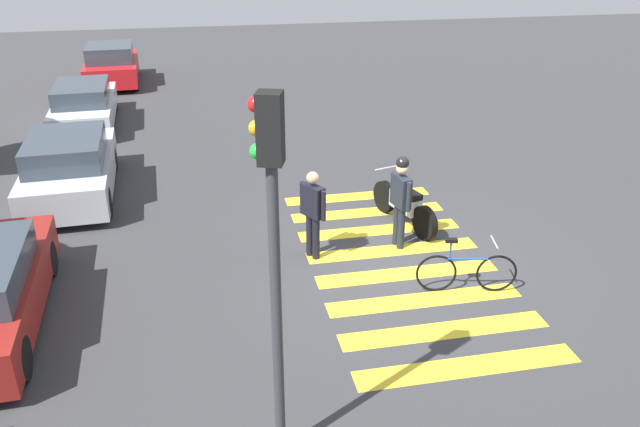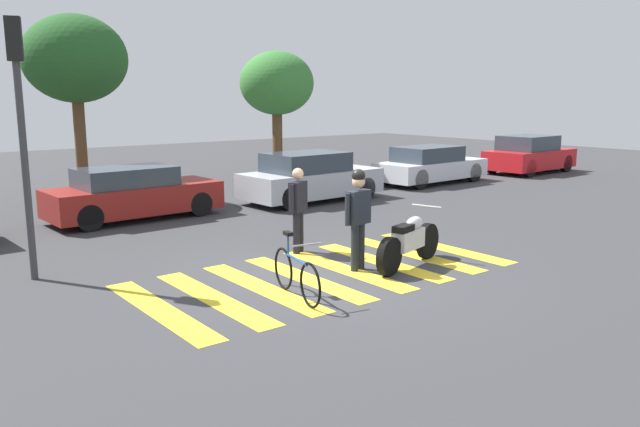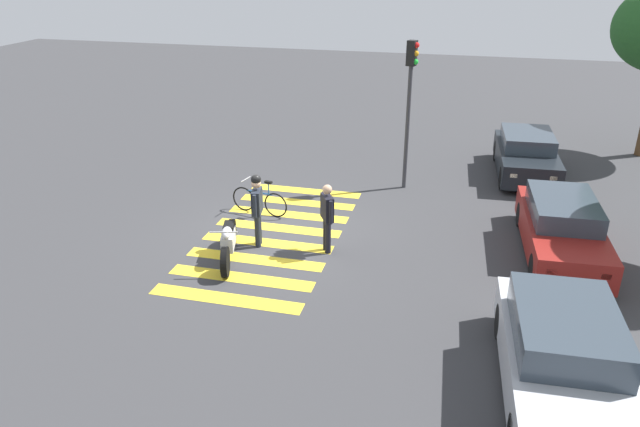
{
  "view_description": "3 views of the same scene",
  "coord_description": "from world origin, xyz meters",
  "px_view_note": "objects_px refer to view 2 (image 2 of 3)",
  "views": [
    {
      "loc": [
        -9.91,
        3.52,
        5.82
      ],
      "look_at": [
        0.84,
        1.35,
        0.74
      ],
      "focal_mm": 35.65,
      "sensor_mm": 36.0,
      "label": 1
    },
    {
      "loc": [
        -6.76,
        -8.51,
        3.15
      ],
      "look_at": [
        0.52,
        0.84,
        0.91
      ],
      "focal_mm": 35.4,
      "sensor_mm": 36.0,
      "label": 2
    },
    {
      "loc": [
        13.11,
        4.57,
        6.74
      ],
      "look_at": [
        0.06,
        1.26,
        0.77
      ],
      "focal_mm": 33.69,
      "sensor_mm": 36.0,
      "label": 3
    }
  ],
  "objects_px": {
    "car_silver_sedan": "(310,178)",
    "car_red_convertible": "(529,155)",
    "car_maroon_wagon": "(133,194)",
    "car_white_van": "(430,165)",
    "officer_by_motorcycle": "(358,212)",
    "officer_on_foot": "(298,205)",
    "leaning_bicycle": "(296,274)",
    "police_motorcycle": "(409,242)",
    "traffic_light_pole": "(20,108)"
  },
  "relations": [
    {
      "from": "officer_on_foot",
      "to": "traffic_light_pole",
      "type": "distance_m",
      "value": 5.26
    },
    {
      "from": "car_red_convertible",
      "to": "police_motorcycle",
      "type": "bearing_deg",
      "value": -153.56
    },
    {
      "from": "police_motorcycle",
      "to": "car_maroon_wagon",
      "type": "relative_size",
      "value": 0.49
    },
    {
      "from": "leaning_bicycle",
      "to": "car_red_convertible",
      "type": "xyz_separation_m",
      "value": [
        17.03,
        7.31,
        0.34
      ]
    },
    {
      "from": "officer_on_foot",
      "to": "car_silver_sedan",
      "type": "relative_size",
      "value": 0.39
    },
    {
      "from": "police_motorcycle",
      "to": "traffic_light_pole",
      "type": "xyz_separation_m",
      "value": [
        -5.71,
        3.43,
        2.46
      ]
    },
    {
      "from": "car_maroon_wagon",
      "to": "car_white_van",
      "type": "bearing_deg",
      "value": -0.56
    },
    {
      "from": "leaning_bicycle",
      "to": "car_red_convertible",
      "type": "distance_m",
      "value": 18.53
    },
    {
      "from": "car_white_van",
      "to": "traffic_light_pole",
      "type": "height_order",
      "value": "traffic_light_pole"
    },
    {
      "from": "police_motorcycle",
      "to": "traffic_light_pole",
      "type": "bearing_deg",
      "value": 149.05
    },
    {
      "from": "officer_by_motorcycle",
      "to": "car_red_convertible",
      "type": "height_order",
      "value": "officer_by_motorcycle"
    },
    {
      "from": "car_maroon_wagon",
      "to": "car_red_convertible",
      "type": "bearing_deg",
      "value": -1.49
    },
    {
      "from": "police_motorcycle",
      "to": "officer_on_foot",
      "type": "bearing_deg",
      "value": 115.32
    },
    {
      "from": "leaning_bicycle",
      "to": "officer_on_foot",
      "type": "bearing_deg",
      "value": 53.32
    },
    {
      "from": "officer_by_motorcycle",
      "to": "car_silver_sedan",
      "type": "height_order",
      "value": "officer_by_motorcycle"
    },
    {
      "from": "police_motorcycle",
      "to": "car_white_van",
      "type": "distance_m",
      "value": 11.46
    },
    {
      "from": "car_silver_sedan",
      "to": "car_maroon_wagon",
      "type": "bearing_deg",
      "value": 174.17
    },
    {
      "from": "leaning_bicycle",
      "to": "traffic_light_pole",
      "type": "bearing_deg",
      "value": 129.4
    },
    {
      "from": "car_red_convertible",
      "to": "car_white_van",
      "type": "bearing_deg",
      "value": 176.68
    },
    {
      "from": "leaning_bicycle",
      "to": "car_maroon_wagon",
      "type": "bearing_deg",
      "value": 86.71
    },
    {
      "from": "officer_on_foot",
      "to": "officer_by_motorcycle",
      "type": "bearing_deg",
      "value": -86.96
    },
    {
      "from": "traffic_light_pole",
      "to": "officer_on_foot",
      "type": "bearing_deg",
      "value": -15.5
    },
    {
      "from": "police_motorcycle",
      "to": "car_silver_sedan",
      "type": "xyz_separation_m",
      "value": [
        2.99,
        7.0,
        0.22
      ]
    },
    {
      "from": "officer_on_foot",
      "to": "car_silver_sedan",
      "type": "height_order",
      "value": "officer_on_foot"
    },
    {
      "from": "car_silver_sedan",
      "to": "traffic_light_pole",
      "type": "bearing_deg",
      "value": -157.68
    },
    {
      "from": "police_motorcycle",
      "to": "car_maroon_wagon",
      "type": "distance_m",
      "value": 7.88
    },
    {
      "from": "car_maroon_wagon",
      "to": "car_white_van",
      "type": "distance_m",
      "value": 11.01
    },
    {
      "from": "police_motorcycle",
      "to": "officer_on_foot",
      "type": "distance_m",
      "value": 2.4
    },
    {
      "from": "officer_on_foot",
      "to": "traffic_light_pole",
      "type": "height_order",
      "value": "traffic_light_pole"
    },
    {
      "from": "car_white_van",
      "to": "officer_on_foot",
      "type": "bearing_deg",
      "value": -151.36
    },
    {
      "from": "officer_on_foot",
      "to": "car_white_van",
      "type": "relative_size",
      "value": 0.38
    },
    {
      "from": "car_silver_sedan",
      "to": "traffic_light_pole",
      "type": "height_order",
      "value": "traffic_light_pole"
    },
    {
      "from": "leaning_bicycle",
      "to": "car_silver_sedan",
      "type": "xyz_separation_m",
      "value": [
        5.72,
        7.2,
        0.32
      ]
    },
    {
      "from": "officer_on_foot",
      "to": "officer_by_motorcycle",
      "type": "height_order",
      "value": "officer_by_motorcycle"
    },
    {
      "from": "leaning_bicycle",
      "to": "officer_on_foot",
      "type": "distance_m",
      "value": 2.96
    },
    {
      "from": "officer_by_motorcycle",
      "to": "car_red_convertible",
      "type": "xyz_separation_m",
      "value": [
        15.2,
        6.7,
        -0.36
      ]
    },
    {
      "from": "car_red_convertible",
      "to": "car_maroon_wagon",
      "type": "bearing_deg",
      "value": 178.51
    },
    {
      "from": "police_motorcycle",
      "to": "car_silver_sedan",
      "type": "relative_size",
      "value": 0.48
    },
    {
      "from": "officer_on_foot",
      "to": "car_maroon_wagon",
      "type": "bearing_deg",
      "value": 103.35
    },
    {
      "from": "car_maroon_wagon",
      "to": "car_silver_sedan",
      "type": "xyz_separation_m",
      "value": [
        5.28,
        -0.54,
        0.05
      ]
    },
    {
      "from": "police_motorcycle",
      "to": "officer_by_motorcycle",
      "type": "distance_m",
      "value": 1.17
    },
    {
      "from": "car_maroon_wagon",
      "to": "car_silver_sedan",
      "type": "distance_m",
      "value": 5.3
    },
    {
      "from": "car_maroon_wagon",
      "to": "police_motorcycle",
      "type": "bearing_deg",
      "value": -73.11
    },
    {
      "from": "police_motorcycle",
      "to": "car_white_van",
      "type": "height_order",
      "value": "car_white_van"
    },
    {
      "from": "leaning_bicycle",
      "to": "car_maroon_wagon",
      "type": "distance_m",
      "value": 7.76
    },
    {
      "from": "car_white_van",
      "to": "traffic_light_pole",
      "type": "bearing_deg",
      "value": -164.5
    },
    {
      "from": "officer_by_motorcycle",
      "to": "car_maroon_wagon",
      "type": "height_order",
      "value": "officer_by_motorcycle"
    },
    {
      "from": "officer_on_foot",
      "to": "leaning_bicycle",
      "type": "bearing_deg",
      "value": -126.68
    },
    {
      "from": "car_silver_sedan",
      "to": "car_red_convertible",
      "type": "bearing_deg",
      "value": 0.54
    },
    {
      "from": "car_maroon_wagon",
      "to": "leaning_bicycle",
      "type": "bearing_deg",
      "value": -93.29
    }
  ]
}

